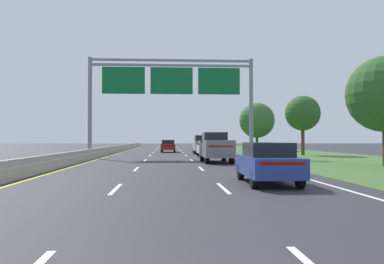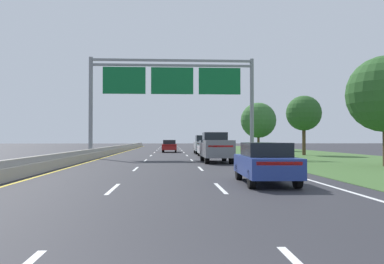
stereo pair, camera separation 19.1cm
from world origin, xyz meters
TOP-DOWN VIEW (x-y plane):
  - ground_plane at (0.00, 35.00)m, footprint 220.00×220.00m
  - lane_striping at (0.00, 34.54)m, footprint 11.96×106.00m
  - grass_verge_right at (13.95, 35.00)m, footprint 14.00×110.00m
  - median_barrier_concrete at (-6.60, 35.00)m, footprint 0.60×110.00m
  - overhead_sign_gantry at (0.30, 32.84)m, footprint 15.06×0.42m
  - pickup_truck_grey at (3.47, 25.71)m, footprint 2.01×5.40m
  - car_red_centre_lane_sedan at (0.03, 47.68)m, footprint 1.87×4.42m
  - car_blue_right_lane_sedan at (3.74, 11.77)m, footprint 1.94×4.45m
  - car_silver_right_lane_suv at (3.86, 41.94)m, footprint 1.95×4.72m
  - car_white_right_lane_sedan at (3.78, 34.73)m, footprint 1.82×4.40m
  - roadside_tree_mid at (14.05, 37.35)m, footprint 3.66×3.66m
  - roadside_tree_far at (13.01, 53.97)m, footprint 5.16×5.16m

SIDE VIEW (x-z plane):
  - ground_plane at x=0.00m, z-range 0.00..0.00m
  - lane_striping at x=0.00m, z-range 0.00..0.01m
  - grass_verge_right at x=13.95m, z-range 0.00..0.02m
  - median_barrier_concrete at x=-6.60m, z-range -0.07..0.78m
  - car_red_centre_lane_sedan at x=0.03m, z-range 0.03..1.60m
  - car_blue_right_lane_sedan at x=3.74m, z-range 0.03..1.60m
  - car_white_right_lane_sedan at x=3.78m, z-range 0.03..1.60m
  - pickup_truck_grey at x=3.47m, z-range -0.03..2.17m
  - car_silver_right_lane_suv at x=3.86m, z-range 0.04..2.15m
  - roadside_tree_mid at x=14.05m, z-range 1.26..7.49m
  - roadside_tree_far at x=13.01m, z-range 0.92..7.93m
  - overhead_sign_gantry at x=0.30m, z-range 1.96..11.07m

